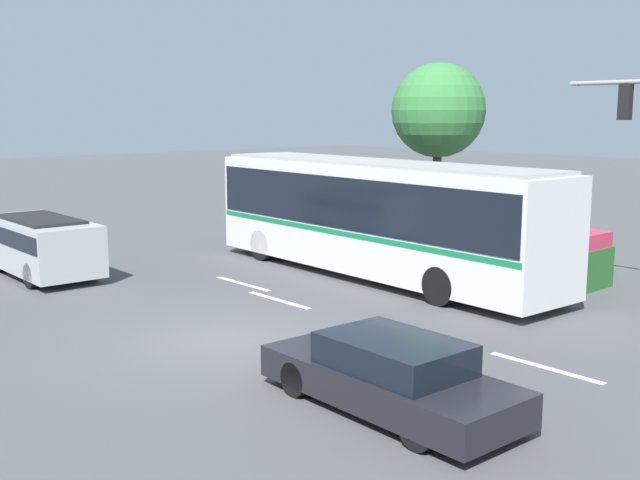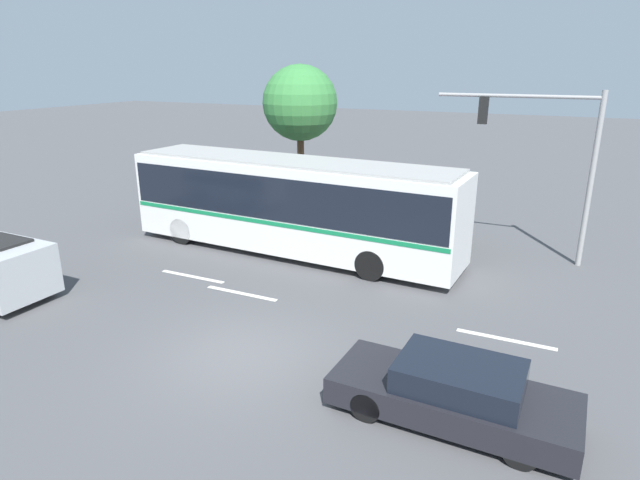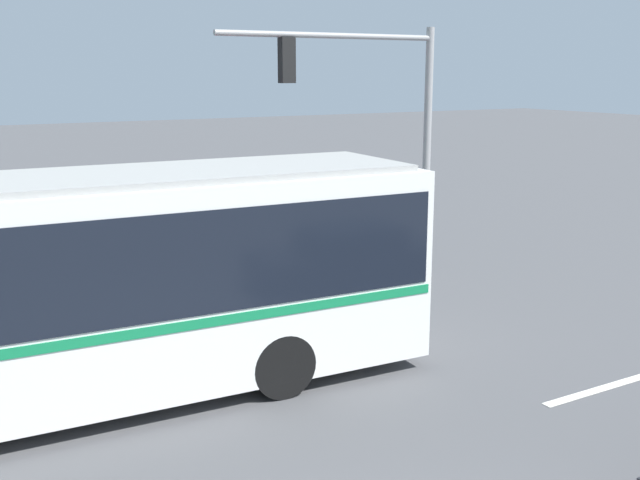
{
  "view_description": "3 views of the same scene",
  "coord_description": "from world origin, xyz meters",
  "views": [
    {
      "loc": [
        13.12,
        -9.07,
        4.76
      ],
      "look_at": [
        -0.82,
        3.37,
        1.67
      ],
      "focal_mm": 43.27,
      "sensor_mm": 36.0,
      "label": 1
    },
    {
      "loc": [
        6.46,
        -9.31,
        6.5
      ],
      "look_at": [
        0.27,
        3.74,
        1.76
      ],
      "focal_mm": 30.08,
      "sensor_mm": 36.0,
      "label": 2
    },
    {
      "loc": [
        -3.63,
        -3.81,
        4.81
      ],
      "look_at": [
        2.2,
        6.33,
        2.17
      ],
      "focal_mm": 42.13,
      "sensor_mm": 36.0,
      "label": 3
    }
  ],
  "objects": [
    {
      "name": "lane_stripe_far",
      "position": [
        5.55,
        3.39,
        0.01
      ],
      "size": [
        2.4,
        0.16,
        0.01
      ],
      "primitive_type": "cube",
      "color": "silver",
      "rests_on": "ground"
    },
    {
      "name": "lane_stripe_mid",
      "position": [
        -4.12,
        3.41,
        0.01
      ],
      "size": [
        2.4,
        0.16,
        0.01
      ],
      "primitive_type": "cube",
      "color": "silver",
      "rests_on": "ground"
    },
    {
      "name": "flowering_hedge",
      "position": [
        -0.11,
        10.13,
        0.76
      ],
      "size": [
        6.14,
        1.57,
        1.54
      ],
      "color": "#286028",
      "rests_on": "ground"
    },
    {
      "name": "ground_plane",
      "position": [
        0.0,
        0.0,
        0.0
      ],
      "size": [
        140.0,
        140.0,
        0.0
      ],
      "primitive_type": "plane",
      "color": "#4C4C4F"
    },
    {
      "name": "sedan_foreground",
      "position": [
        5.01,
        -0.32,
        0.58
      ],
      "size": [
        4.64,
        1.9,
        1.22
      ],
      "rotation": [
        0.0,
        0.0,
        3.11
      ],
      "color": "black",
      "rests_on": "ground"
    },
    {
      "name": "lane_stripe_near",
      "position": [
        -1.95,
        2.96,
        0.01
      ],
      "size": [
        2.4,
        0.16,
        0.01
      ],
      "primitive_type": "cube",
      "color": "silver",
      "rests_on": "ground"
    },
    {
      "name": "traffic_light_pole",
      "position": [
        5.82,
        9.91,
        3.9
      ],
      "size": [
        5.23,
        0.24,
        5.76
      ],
      "rotation": [
        0.0,
        0.0,
        3.14
      ],
      "color": "gray",
      "rests_on": "ground"
    },
    {
      "name": "street_tree_left",
      "position": [
        -5.07,
        12.92,
        4.82
      ],
      "size": [
        3.41,
        3.41,
        6.55
      ],
      "color": "brown",
      "rests_on": "ground"
    },
    {
      "name": "city_bus",
      "position": [
        -2.37,
        6.92,
        1.93
      ],
      "size": [
        12.44,
        3.13,
        3.39
      ],
      "rotation": [
        0.0,
        0.0,
        3.09
      ],
      "color": "silver",
      "rests_on": "ground"
    }
  ]
}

